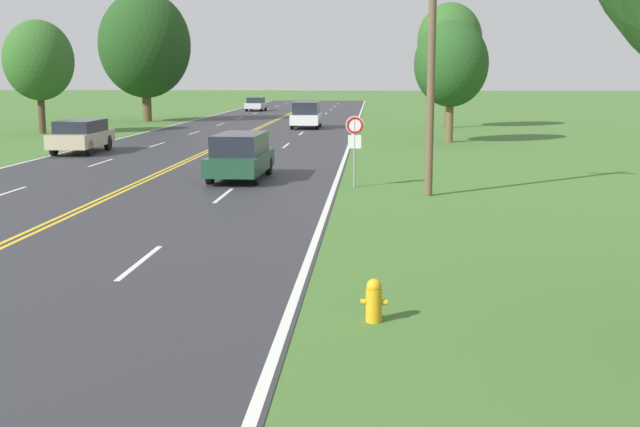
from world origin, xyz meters
TOP-DOWN VIEW (x-y plane):
  - fire_hydrant at (8.13, 12.93)m, footprint 0.41×0.25m
  - traffic_sign at (7.48, 27.74)m, footprint 0.60×0.10m
  - utility_pole_midground at (9.82, 25.98)m, footprint 1.80×0.24m
  - tree_left_verge at (-13.09, 51.43)m, footprint 4.38×4.38m
  - tree_mid_treeline at (13.35, 58.88)m, footprint 4.50×4.50m
  - tree_right_cluster at (-10.19, 65.35)m, footprint 7.27×7.27m
  - tree_far_back at (12.32, 46.29)m, footprint 4.08×4.08m
  - car_dark_green_van_approaching at (3.36, 29.51)m, footprint 1.89×4.65m
  - car_champagne_suv_mid_near at (-5.89, 38.86)m, footprint 2.00×4.76m
  - car_white_van_mid_far at (3.36, 57.77)m, footprint 1.98×4.63m
  - car_silver_sedan_receding at (-4.18, 84.95)m, footprint 1.94×4.06m

SIDE VIEW (x-z plane):
  - fire_hydrant at x=8.13m, z-range 0.00..0.67m
  - car_silver_sedan_receding at x=-4.18m, z-range 0.03..1.45m
  - car_champagne_suv_mid_near at x=-5.89m, z-range 0.08..1.65m
  - car_dark_green_van_approaching at x=3.36m, z-range 0.05..1.69m
  - car_white_van_mid_far at x=3.36m, z-range 0.04..1.89m
  - traffic_sign at x=7.48m, z-range 0.59..2.96m
  - utility_pole_midground at x=9.82m, z-range 0.15..7.84m
  - tree_far_back at x=12.32m, z-range 0.96..7.62m
  - tree_left_verge at x=-13.09m, z-range 1.03..8.18m
  - tree_right_cluster at x=-10.19m, z-range 0.93..11.19m
  - tree_mid_treeline at x=13.35m, z-range 1.73..10.41m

